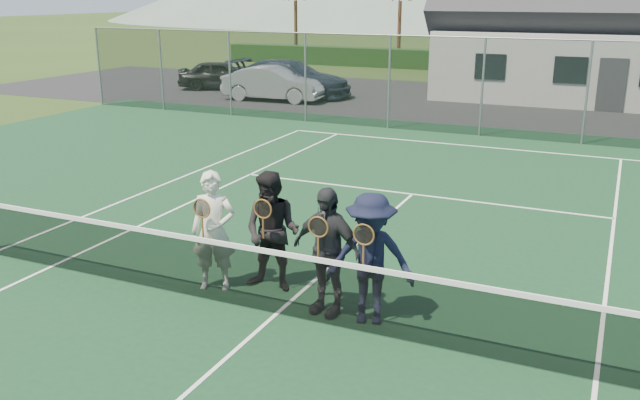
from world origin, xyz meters
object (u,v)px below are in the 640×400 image
object	(u,v)px
player_b	(272,232)
player_d	(370,259)
car_a	(221,75)
car_c	(290,78)
tennis_net	(276,280)
player_a	(213,231)
car_b	(274,84)
clubhouse	(638,1)
player_c	(326,251)

from	to	relation	value
player_b	player_d	bearing A→B (deg)	-13.65
car_a	car_c	bearing A→B (deg)	-123.38
car_a	tennis_net	bearing A→B (deg)	-168.53
car_c	player_d	bearing A→B (deg)	-152.77
player_a	player_b	xyz separation A→B (m)	(0.80, 0.33, -0.00)
tennis_net	player_d	xyz separation A→B (m)	(1.23, 0.34, 0.38)
car_b	player_b	size ratio (longest dim) A/B	2.38
tennis_net	car_a	bearing A→B (deg)	124.09
tennis_net	player_a	bearing A→B (deg)	161.80
car_c	player_b	xyz separation A→B (m)	(8.76, -17.95, 0.15)
tennis_net	clubhouse	world-z (taller)	clubhouse
car_c	player_d	distance (m)	21.12
car_c	clubhouse	bearing A→B (deg)	-70.53
player_d	clubhouse	bearing A→B (deg)	83.33
car_a	tennis_net	size ratio (longest dim) A/B	0.33
player_d	car_c	bearing A→B (deg)	119.62
player_c	player_d	world-z (taller)	same
car_a	car_c	world-z (taller)	car_c
car_a	player_c	xyz separation A→B (m)	(13.75, -19.09, 0.26)
clubhouse	car_b	bearing A→B (deg)	-153.39
clubhouse	player_b	world-z (taller)	clubhouse
car_a	player_c	size ratio (longest dim) A/B	2.16
player_a	car_a	bearing A→B (deg)	122.04
car_c	clubhouse	world-z (taller)	clubhouse
clubhouse	player_d	world-z (taller)	clubhouse
tennis_net	clubhouse	xyz separation A→B (m)	(4.00, 24.00, 3.45)
player_b	player_d	world-z (taller)	same
clubhouse	player_c	world-z (taller)	clubhouse
tennis_net	player_d	distance (m)	1.33
car_c	tennis_net	xyz separation A→B (m)	(9.21, -18.70, -0.24)
car_c	player_b	world-z (taller)	player_b
car_b	car_c	size ratio (longest dim) A/B	0.80
car_a	tennis_net	distance (m)	23.49
car_b	player_b	xyz separation A→B (m)	(8.83, -16.60, 0.22)
player_c	player_a	bearing A→B (deg)	178.57
player_d	car_a	bearing A→B (deg)	126.99
car_c	tennis_net	world-z (taller)	car_c
car_b	tennis_net	distance (m)	19.67
player_a	car_c	bearing A→B (deg)	113.52
car_b	player_c	xyz separation A→B (m)	(9.86, -16.98, 0.22)
car_a	player_b	world-z (taller)	player_b
car_c	player_d	world-z (taller)	player_d
car_b	tennis_net	world-z (taller)	car_b
car_a	player_c	distance (m)	23.53
car_a	player_c	world-z (taller)	player_c
car_a	car_b	world-z (taller)	car_b
car_c	player_b	distance (m)	19.98
car_b	clubhouse	size ratio (longest dim) A/B	0.27
tennis_net	player_c	bearing A→B (deg)	31.73
player_c	player_b	bearing A→B (deg)	159.80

